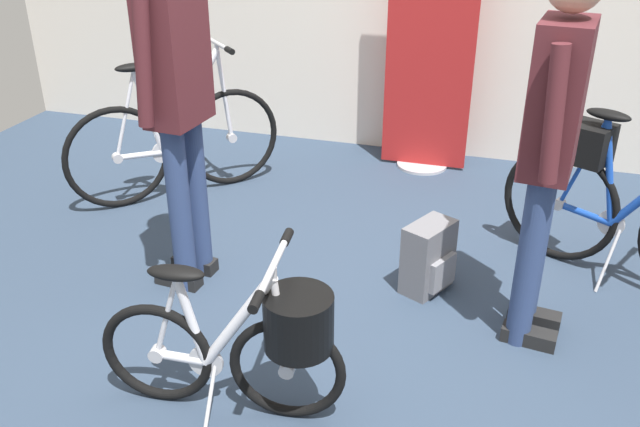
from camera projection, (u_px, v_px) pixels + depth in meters
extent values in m
plane|color=#2D3D51|center=(338.00, 334.00, 3.14)|extent=(6.77, 6.77, 0.00)
cylinder|color=#B7B7BC|center=(422.00, 165.00, 4.93)|extent=(0.36, 0.36, 0.02)
cube|color=#A51E1E|center=(431.00, 43.00, 4.53)|extent=(0.60, 0.02, 1.74)
torus|color=black|center=(287.00, 369.00, 2.57)|extent=(0.46, 0.09, 0.45)
cylinder|color=#B7B7BC|center=(287.00, 369.00, 2.57)|extent=(0.07, 0.06, 0.06)
torus|color=black|center=(157.00, 353.00, 2.66)|extent=(0.46, 0.09, 0.45)
cylinder|color=#B7B7BC|center=(157.00, 353.00, 2.66)|extent=(0.07, 0.06, 0.06)
cylinder|color=silver|center=(181.00, 357.00, 2.64)|extent=(0.20, 0.06, 0.05)
cylinder|color=silver|center=(238.00, 321.00, 2.51)|extent=(0.32, 0.08, 0.44)
cylinder|color=silver|center=(191.00, 321.00, 2.55)|extent=(0.12, 0.05, 0.38)
cylinder|color=silver|center=(181.00, 357.00, 2.64)|extent=(0.20, 0.05, 0.04)
cylinder|color=silver|center=(280.00, 325.00, 2.48)|extent=(0.07, 0.04, 0.41)
cylinder|color=silver|center=(166.00, 317.00, 2.56)|extent=(0.14, 0.04, 0.37)
ellipsoid|color=black|center=(176.00, 273.00, 2.46)|extent=(0.23, 0.11, 0.05)
cylinder|color=#B7B7BC|center=(273.00, 272.00, 2.38)|extent=(0.03, 0.03, 0.04)
cylinder|color=#B7B7BC|center=(273.00, 267.00, 2.38)|extent=(0.07, 0.44, 0.03)
cylinder|color=black|center=(256.00, 302.00, 2.18)|extent=(0.05, 0.09, 0.04)
cylinder|color=black|center=(287.00, 237.00, 2.57)|extent=(0.05, 0.09, 0.04)
cylinder|color=#B7B7BC|center=(206.00, 362.00, 2.63)|extent=(0.14, 0.03, 0.14)
cylinder|color=#B7B7BC|center=(210.00, 401.00, 2.59)|extent=(0.04, 0.19, 0.22)
cylinder|color=black|center=(300.00, 322.00, 2.46)|extent=(0.29, 0.29, 0.22)
torus|color=black|center=(559.00, 204.00, 3.63)|extent=(0.60, 0.32, 0.65)
cylinder|color=#B7B7BC|center=(559.00, 204.00, 3.63)|extent=(0.08, 0.07, 0.06)
cylinder|color=#1947B2|center=(584.00, 213.00, 3.55)|extent=(0.27, 0.16, 0.05)
cylinder|color=#1947B2|center=(609.00, 172.00, 3.38)|extent=(0.15, 0.10, 0.54)
cylinder|color=#1947B2|center=(584.00, 213.00, 3.55)|extent=(0.27, 0.15, 0.04)
cylinder|color=#1947B2|center=(582.00, 163.00, 3.46)|extent=(0.17, 0.10, 0.52)
ellipsoid|color=black|center=(609.00, 115.00, 3.29)|extent=(0.24, 0.18, 0.05)
cylinder|color=#B7B7BC|center=(611.00, 223.00, 3.47)|extent=(0.13, 0.08, 0.14)
cylinder|color=#B7B7BC|center=(608.00, 261.00, 3.45)|extent=(0.10, 0.18, 0.30)
cube|color=black|center=(582.00, 142.00, 3.43)|extent=(0.34, 0.30, 0.20)
torus|color=black|center=(232.00, 138.00, 4.52)|extent=(0.49, 0.50, 0.66)
cylinder|color=#B7B7BC|center=(232.00, 138.00, 4.52)|extent=(0.08, 0.08, 0.06)
torus|color=black|center=(117.00, 158.00, 4.20)|extent=(0.49, 0.50, 0.66)
cylinder|color=#B7B7BC|center=(117.00, 158.00, 4.20)|extent=(0.08, 0.08, 0.06)
cylinder|color=silver|center=(140.00, 155.00, 4.26)|extent=(0.23, 0.23, 0.05)
cylinder|color=silver|center=(190.00, 102.00, 4.27)|extent=(0.34, 0.35, 0.63)
cylinder|color=silver|center=(149.00, 113.00, 4.18)|extent=(0.14, 0.14, 0.55)
cylinder|color=silver|center=(140.00, 155.00, 4.26)|extent=(0.22, 0.22, 0.04)
cylinder|color=silver|center=(225.00, 95.00, 4.37)|extent=(0.08, 0.08, 0.60)
cylinder|color=silver|center=(125.00, 115.00, 4.11)|extent=(0.15, 0.15, 0.53)
ellipsoid|color=black|center=(133.00, 67.00, 4.02)|extent=(0.22, 0.22, 0.05)
cylinder|color=#B7B7BC|center=(217.00, 46.00, 4.21)|extent=(0.03, 0.03, 0.04)
cylinder|color=#B7B7BC|center=(217.00, 43.00, 4.21)|extent=(0.33, 0.33, 0.03)
cylinder|color=black|center=(230.00, 50.00, 4.03)|extent=(0.09, 0.09, 0.04)
cylinder|color=black|center=(204.00, 36.00, 4.38)|extent=(0.09, 0.09, 0.04)
cylinder|color=#B7B7BC|center=(163.00, 152.00, 4.33)|extent=(0.11, 0.11, 0.14)
cylinder|color=#B7B7BC|center=(178.00, 179.00, 4.35)|extent=(0.15, 0.15, 0.31)
cylinder|color=navy|center=(529.00, 264.00, 2.92)|extent=(0.11, 0.11, 0.80)
cube|color=black|center=(529.00, 336.00, 3.07)|extent=(0.25, 0.12, 0.07)
cylinder|color=navy|center=(534.00, 248.00, 3.05)|extent=(0.11, 0.11, 0.80)
cube|color=black|center=(534.00, 317.00, 3.20)|extent=(0.25, 0.12, 0.07)
cube|color=#4C1E23|center=(557.00, 99.00, 2.66)|extent=(0.24, 0.34, 0.62)
cylinder|color=#4C1E23|center=(554.00, 116.00, 2.49)|extent=(0.13, 0.12, 0.53)
cylinder|color=#4C1E23|center=(567.00, 86.00, 2.83)|extent=(0.13, 0.11, 0.53)
cylinder|color=navy|center=(197.00, 198.00, 3.44)|extent=(0.11, 0.11, 0.86)
cube|color=black|center=(195.00, 264.00, 3.64)|extent=(0.25, 0.11, 0.07)
cylinder|color=navy|center=(180.00, 211.00, 3.31)|extent=(0.11, 0.11, 0.86)
cube|color=black|center=(179.00, 278.00, 3.50)|extent=(0.25, 0.11, 0.07)
cube|color=#4C1E23|center=(174.00, 51.00, 3.03)|extent=(0.23, 0.34, 0.67)
cylinder|color=#4C1E23|center=(195.00, 41.00, 3.21)|extent=(0.13, 0.12, 0.57)
cylinder|color=#4C1E23|center=(143.00, 62.00, 2.86)|extent=(0.13, 0.11, 0.57)
cube|color=slate|center=(428.00, 257.00, 3.40)|extent=(0.26, 0.31, 0.37)
cube|color=gray|center=(443.00, 273.00, 3.37)|extent=(0.11, 0.18, 0.16)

